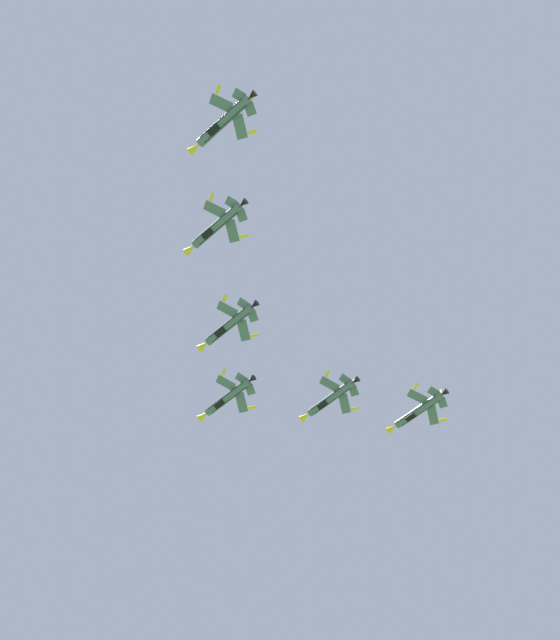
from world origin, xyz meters
The scene contains 6 objects.
fighter_jet_lead centered at (20.69, 97.10, 144.42)m, with size 11.00×14.38×4.97m.
fighter_jet_left_wing centered at (16.30, 79.55, 143.99)m, with size 10.97×14.38×5.02m.
fighter_jet_right_wing centered at (42.16, 92.64, 146.72)m, with size 10.94×14.38×5.09m.
fighter_jet_left_outer centered at (8.66, 60.69, 146.69)m, with size 11.04×14.38×4.85m.
fighter_jet_right_outer centered at (60.92, 89.58, 145.79)m, with size 11.10×14.38×4.70m.
fighter_jet_trail_slot centered at (4.69, 40.75, 146.38)m, with size 11.02×14.38×4.92m.
Camera 1 is at (0.96, -6.50, 1.84)m, focal length 47.13 mm.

